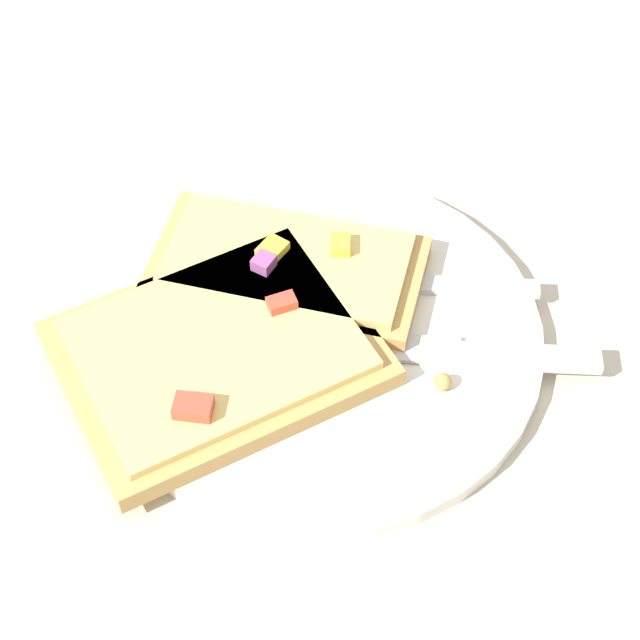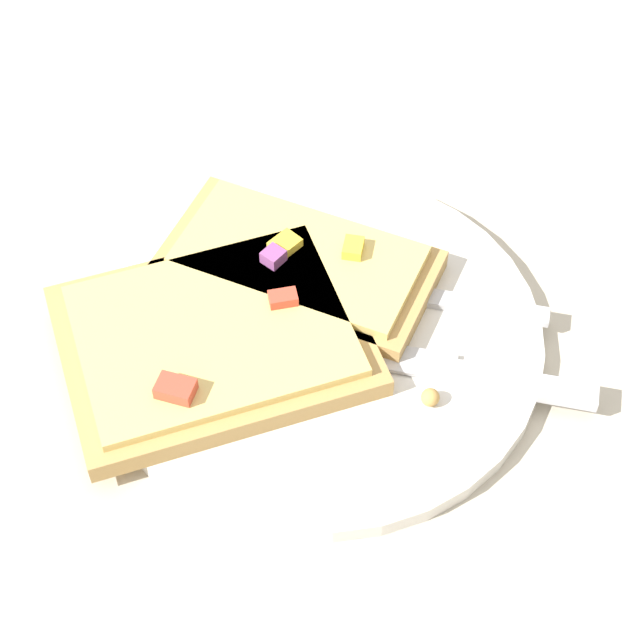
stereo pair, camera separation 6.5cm
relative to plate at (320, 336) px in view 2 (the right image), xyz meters
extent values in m
plane|color=#BCB29E|center=(0.00, 0.00, -0.01)|extent=(4.00, 4.00, 0.00)
cylinder|color=silver|center=(0.00, 0.00, 0.00)|extent=(0.28, 0.28, 0.01)
cube|color=#B7B7BC|center=(0.03, 0.08, 0.01)|extent=(0.11, 0.10, 0.01)
cube|color=#B7B7BC|center=(-0.04, 0.01, 0.01)|extent=(0.06, 0.05, 0.01)
cube|color=#B7B7BC|center=(-0.08, 0.00, 0.01)|extent=(0.02, 0.02, 0.00)
cube|color=#B7B7BC|center=(-0.07, -0.01, 0.01)|extent=(0.02, 0.02, 0.00)
cube|color=#B7B7BC|center=(-0.07, -0.02, 0.01)|extent=(0.02, 0.02, 0.00)
cube|color=#B7B7BC|center=(-0.06, -0.02, 0.01)|extent=(0.02, 0.02, 0.00)
cube|color=#B7B7BC|center=(0.11, 0.07, 0.01)|extent=(0.08, 0.07, 0.01)
cube|color=#B7B7BC|center=(0.02, 0.00, 0.01)|extent=(0.12, 0.11, 0.00)
cube|color=tan|center=(-0.03, -0.06, 0.01)|extent=(0.19, 0.21, 0.01)
cube|color=#E0C16B|center=(-0.03, -0.06, 0.02)|extent=(0.16, 0.19, 0.01)
cube|color=#D14733|center=(-0.02, -0.01, 0.03)|extent=(0.02, 0.02, 0.01)
cube|color=#D14733|center=(0.00, -0.10, 0.03)|extent=(0.03, 0.02, 0.01)
cube|color=tan|center=(-0.05, 0.02, 0.01)|extent=(0.19, 0.16, 0.01)
cube|color=#E0C16B|center=(-0.05, 0.02, 0.02)|extent=(0.17, 0.14, 0.01)
cube|color=yellow|center=(-0.03, 0.04, 0.03)|extent=(0.02, 0.02, 0.01)
cube|color=#934C8E|center=(-0.05, 0.00, 0.03)|extent=(0.01, 0.02, 0.01)
cube|color=yellow|center=(-0.05, 0.01, 0.03)|extent=(0.02, 0.02, 0.01)
sphere|color=#C77B52|center=(0.01, 0.00, 0.01)|extent=(0.01, 0.01, 0.01)
sphere|color=tan|center=(0.08, 0.02, 0.01)|extent=(0.01, 0.01, 0.01)
camera|label=1|loc=(0.28, -0.29, 0.53)|focal=60.00mm
camera|label=2|loc=(0.32, -0.24, 0.53)|focal=60.00mm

